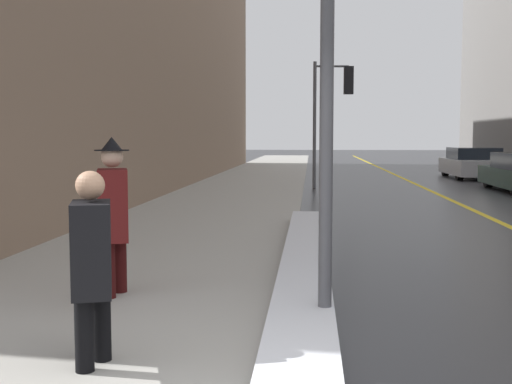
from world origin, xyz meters
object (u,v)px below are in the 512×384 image
lamp_post (328,0)px  parked_car_silver (472,163)px  pedestrian_with_shoulder_bag (92,259)px  pedestrian_trailing (113,210)px  traffic_light_near (335,97)px

lamp_post → parked_car_silver: 22.60m
pedestrian_with_shoulder_bag → pedestrian_trailing: 2.14m
pedestrian_trailing → parked_car_silver: 22.33m
pedestrian_with_shoulder_bag → pedestrian_trailing: bearing=176.0°
traffic_light_near → pedestrian_with_shoulder_bag: 17.03m
parked_car_silver → pedestrian_trailing: bearing=157.3°
traffic_light_near → pedestrian_with_shoulder_bag: traffic_light_near is taller
lamp_post → pedestrian_trailing: size_ratio=2.80×
traffic_light_near → parked_car_silver: (5.89, 5.90, -2.39)m
lamp_post → pedestrian_trailing: (-2.22, 0.98, -1.93)m
lamp_post → traffic_light_near: (0.62, 15.62, 0.13)m
lamp_post → traffic_light_near: lamp_post is taller
lamp_post → traffic_light_near: size_ratio=1.15×
lamp_post → parked_car_silver: bearing=73.2°
traffic_light_near → pedestrian_with_shoulder_bag: size_ratio=2.84×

